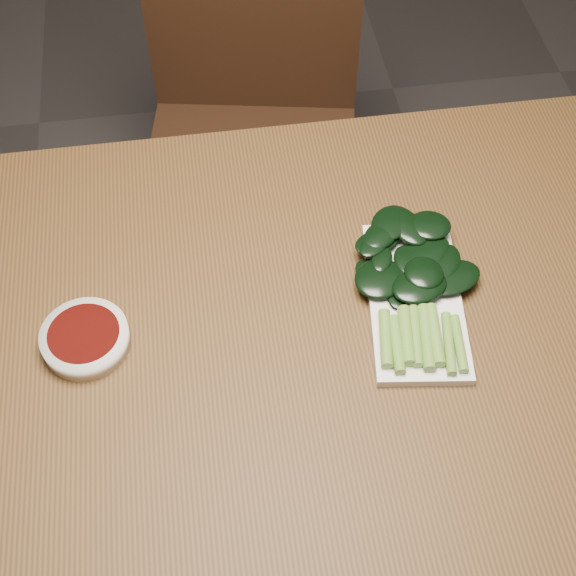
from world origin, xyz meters
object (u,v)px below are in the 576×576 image
at_px(table, 274,351).
at_px(serving_plate, 415,300).
at_px(sauce_bowl, 85,338).
at_px(chair_far, 252,128).
at_px(gai_lan, 411,272).

height_order(table, serving_plate, serving_plate).
bearing_deg(sauce_bowl, chair_far, 66.22).
bearing_deg(serving_plate, table, -178.17).
bearing_deg(table, gai_lan, 11.91).
bearing_deg(sauce_bowl, serving_plate, 0.28).
bearing_deg(serving_plate, sauce_bowl, -179.72).
relative_size(table, chair_far, 1.57).
relative_size(serving_plate, gai_lan, 0.94).
bearing_deg(chair_far, serving_plate, -65.95).
xyz_separation_m(sauce_bowl, serving_plate, (0.46, 0.00, -0.01)).
bearing_deg(gai_lan, chair_far, 104.21).
bearing_deg(sauce_bowl, table, -0.94).
bearing_deg(gai_lan, table, -168.09).
distance_m(chair_far, gai_lan, 0.72).
relative_size(sauce_bowl, serving_plate, 0.42).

